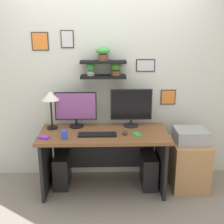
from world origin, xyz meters
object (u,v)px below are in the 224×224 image
keyboard (97,135)px  drawer_cabinet (188,164)px  cell_phone (137,134)px  printer (191,136)px  monitor_right (131,107)px  desk_lamp (50,98)px  pen_cup (64,134)px  monitor_left (76,108)px  scissors_tray (44,137)px  computer_tower_right (149,170)px  computer_tower_left (62,170)px  computer_mouse (125,133)px  desk (104,147)px

keyboard → drawer_cabinet: bearing=7.3°
cell_phone → printer: printer is taller
monitor_right → printer: 0.81m
desk_lamp → pen_cup: desk_lamp is taller
monitor_left → desk_lamp: size_ratio=1.10×
scissors_tray → computer_tower_right: 1.37m
keyboard → desk_lamp: 0.72m
monitor_left → computer_tower_left: monitor_left is taller
monitor_right → cell_phone: bearing=-81.5°
pen_cup → scissors_tray: (-0.23, 0.02, -0.04)m
monitor_left → scissors_tray: (-0.33, -0.39, -0.23)m
computer_mouse → cell_phone: (0.14, -0.01, -0.01)m
keyboard → scissors_tray: (-0.60, -0.07, 0.00)m
computer_mouse → drawer_cabinet: bearing=8.6°
monitor_right → drawer_cabinet: (0.72, -0.17, -0.71)m
pen_cup → computer_tower_right: 1.19m
drawer_cabinet → computer_tower_right: bearing=177.9°
desk → scissors_tray: (-0.67, -0.23, 0.23)m
monitor_right → keyboard: 0.58m
desk_lamp → drawer_cabinet: size_ratio=0.79×
pen_cup → printer: pen_cup is taller
desk_lamp → computer_tower_right: desk_lamp is taller
desk → computer_mouse: (0.25, -0.13, 0.23)m
pen_cup → desk_lamp: bearing=119.4°
keyboard → desk_lamp: (-0.56, 0.25, 0.37)m
keyboard → computer_mouse: size_ratio=4.89×
monitor_right → cell_phone: monitor_right is taller
pen_cup → printer: bearing=9.0°
desk → keyboard: (-0.07, -0.15, 0.22)m
desk → printer: size_ratio=4.00×
drawer_cabinet → computer_tower_right: size_ratio=1.42×
drawer_cabinet → monitor_right: bearing=166.5°
pen_cup → scissors_tray: pen_cup is taller
desk → keyboard: size_ratio=3.46×
monitor_left → desk_lamp: 0.33m
scissors_tray → computer_tower_left: scissors_tray is taller
pen_cup → monitor_left: bearing=76.7°
pen_cup → computer_tower_right: pen_cup is taller
cell_phone → printer: 0.69m
cell_phone → pen_cup: bearing=166.3°
computer_tower_left → desk_lamp: bearing=157.4°
computer_tower_left → desk: bearing=-6.3°
monitor_left → pen_cup: size_ratio=5.13×
monitor_right → drawer_cabinet: bearing=-13.5°
cell_phone → pen_cup: 0.84m
monitor_right → computer_mouse: size_ratio=5.71×
pen_cup → drawer_cabinet: size_ratio=0.17×
desk → monitor_left: (-0.34, 0.16, 0.45)m
computer_tower_left → computer_tower_right: bearing=-2.6°
cell_phone → computer_tower_left: cell_phone is taller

